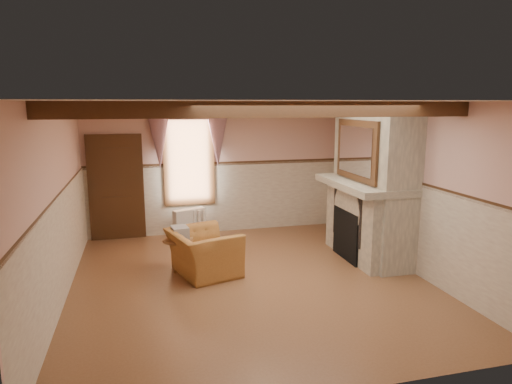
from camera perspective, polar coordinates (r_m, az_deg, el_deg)
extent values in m
cube|color=brown|center=(7.39, -0.78, -11.04)|extent=(5.50, 6.00, 0.01)
cube|color=silver|center=(6.85, -0.84, 11.24)|extent=(5.50, 6.00, 0.01)
cube|color=tan|center=(9.88, -4.91, 2.98)|extent=(5.50, 0.02, 2.80)
cube|color=tan|center=(4.22, 8.91, -8.08)|extent=(5.50, 0.02, 2.80)
cube|color=tan|center=(6.89, -23.64, -1.42)|extent=(0.02, 6.00, 2.80)
cube|color=tan|center=(8.07, 18.53, 0.64)|extent=(0.02, 6.00, 2.80)
cube|color=black|center=(8.43, 11.61, -5.22)|extent=(0.20, 0.95, 0.90)
imported|color=#9E662D|center=(7.61, -6.59, -7.52)|extent=(1.26, 1.36, 0.73)
cylinder|color=brown|center=(7.86, -9.68, -7.68)|extent=(0.59, 0.59, 0.55)
cube|color=#B7AD8C|center=(7.77, -9.51, -5.00)|extent=(0.30, 0.35, 0.20)
cube|color=silver|center=(9.72, -8.31, -3.85)|extent=(0.71, 0.44, 0.60)
imported|color=brown|center=(8.37, 13.21, 1.69)|extent=(0.32, 0.32, 0.08)
cube|color=black|center=(8.91, 11.40, 2.70)|extent=(0.14, 0.24, 0.20)
cylinder|color=gold|center=(8.90, 11.43, 2.95)|extent=(0.11, 0.11, 0.28)
cylinder|color=maroon|center=(7.85, 15.24, 1.28)|extent=(0.06, 0.06, 0.16)
cylinder|color=yellow|center=(7.87, 15.15, 1.16)|extent=(0.06, 0.06, 0.12)
cube|color=gray|center=(8.41, 14.47, 1.26)|extent=(0.85, 2.00, 2.80)
cube|color=gray|center=(8.34, 13.37, 0.95)|extent=(1.05, 2.05, 0.12)
cube|color=silver|center=(8.17, 12.41, 5.11)|extent=(0.06, 1.44, 1.04)
cube|color=black|center=(9.76, -17.06, 0.35)|extent=(1.10, 0.10, 2.10)
cube|color=white|center=(9.74, -8.39, 4.27)|extent=(1.06, 0.08, 2.02)
cube|color=gray|center=(9.60, -8.43, 7.76)|extent=(1.30, 0.14, 1.40)
cube|color=black|center=(5.69, 2.05, 10.28)|extent=(5.50, 0.18, 0.20)
cube|color=black|center=(8.02, -2.88, 10.47)|extent=(5.50, 0.18, 0.20)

